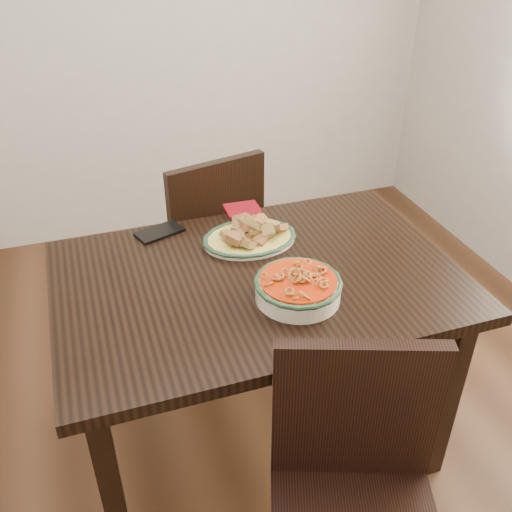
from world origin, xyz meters
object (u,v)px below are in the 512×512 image
object	(u,v)px
fish_plate	(250,230)
noodle_bowl	(298,286)
chair_far	(207,237)
dining_table	(258,299)
smartphone	(160,232)
chair_near	(355,490)

from	to	relation	value
fish_plate	noodle_bowl	size ratio (longest dim) A/B	1.22
chair_far	noodle_bowl	xyz separation A→B (m)	(0.07, -0.83, 0.29)
chair_far	fish_plate	world-z (taller)	chair_far
dining_table	smartphone	size ratio (longest dim) A/B	7.81
fish_plate	chair_far	bearing A→B (deg)	94.48
chair_near	noodle_bowl	world-z (taller)	chair_near
chair_near	noodle_bowl	xyz separation A→B (m)	(0.03, 0.48, 0.29)
chair_far	noodle_bowl	size ratio (longest dim) A/B	3.42
chair_far	smartphone	distance (m)	0.48
chair_far	smartphone	xyz separation A→B (m)	(-0.24, -0.33, 0.26)
chair_far	fish_plate	bearing A→B (deg)	81.24
chair_near	smartphone	distance (m)	1.06
chair_far	fish_plate	distance (m)	0.57
chair_far	dining_table	bearing A→B (deg)	76.64
dining_table	chair_far	distance (m)	0.70
fish_plate	chair_near	bearing A→B (deg)	-89.88
dining_table	chair_far	xyz separation A→B (m)	(0.00, 0.68, -0.16)
noodle_bowl	fish_plate	bearing A→B (deg)	95.57
chair_far	noodle_bowl	world-z (taller)	chair_far
fish_plate	smartphone	distance (m)	0.32
chair_far	smartphone	size ratio (longest dim) A/B	5.55
dining_table	chair_near	bearing A→B (deg)	-86.31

